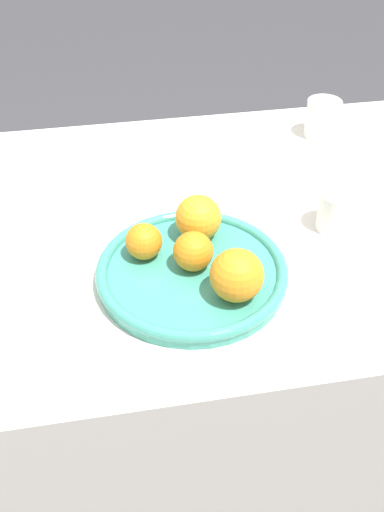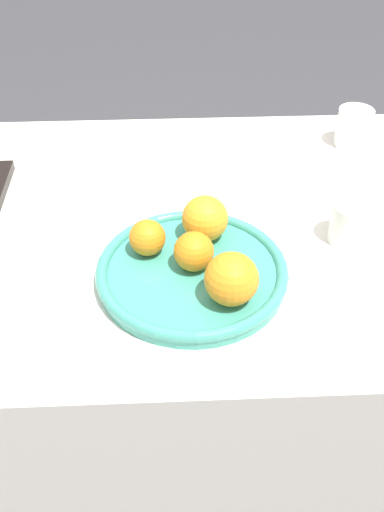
{
  "view_description": "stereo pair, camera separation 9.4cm",
  "coord_description": "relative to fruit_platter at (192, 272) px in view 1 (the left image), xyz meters",
  "views": [
    {
      "loc": [
        -0.09,
        -0.87,
        1.42
      ],
      "look_at": [
        0.04,
        -0.16,
        0.81
      ],
      "focal_mm": 42.0,
      "sensor_mm": 36.0,
      "label": 1
    },
    {
      "loc": [
        0.01,
        -0.88,
        1.42
      ],
      "look_at": [
        0.04,
        -0.16,
        0.81
      ],
      "focal_mm": 42.0,
      "sensor_mm": 36.0,
      "label": 2
    }
  ],
  "objects": [
    {
      "name": "orange_0",
      "position": [
        0.06,
        -0.07,
        0.05
      ],
      "size": [
        0.08,
        0.08,
        0.08
      ],
      "color": "orange",
      "rests_on": "fruit_platter"
    },
    {
      "name": "fruit_platter",
      "position": [
        0.0,
        0.0,
        0.0
      ],
      "size": [
        0.31,
        0.31,
        0.03
      ],
      "color": "teal",
      "rests_on": "table"
    },
    {
      "name": "ground_plane",
      "position": [
        -0.04,
        0.16,
        -0.78
      ],
      "size": [
        12.0,
        12.0,
        0.0
      ],
      "primitive_type": "plane",
      "color": "#38383D"
    },
    {
      "name": "orange_1",
      "position": [
        0.03,
        0.08,
        0.04
      ],
      "size": [
        0.08,
        0.08,
        0.08
      ],
      "color": "orange",
      "rests_on": "fruit_platter"
    },
    {
      "name": "cup_0",
      "position": [
        0.28,
        0.09,
        0.02
      ],
      "size": [
        0.07,
        0.07,
        0.07
      ],
      "color": "white",
      "rests_on": "table"
    },
    {
      "name": "orange_3",
      "position": [
        0.0,
        0.01,
        0.04
      ],
      "size": [
        0.06,
        0.06,
        0.06
      ],
      "color": "orange",
      "rests_on": "fruit_platter"
    },
    {
      "name": "table",
      "position": [
        -0.04,
        0.16,
        -0.4
      ],
      "size": [
        1.32,
        0.8,
        0.76
      ],
      "color": "silver",
      "rests_on": "ground_plane"
    },
    {
      "name": "napkin",
      "position": [
        -0.04,
        0.37,
        -0.01
      ],
      "size": [
        0.11,
        0.11,
        0.01
      ],
      "color": "white",
      "rests_on": "table"
    },
    {
      "name": "cup_1",
      "position": [
        0.37,
        0.42,
        0.02
      ],
      "size": [
        0.08,
        0.08,
        0.08
      ],
      "color": "white",
      "rests_on": "table"
    },
    {
      "name": "orange_2",
      "position": [
        -0.07,
        0.05,
        0.04
      ],
      "size": [
        0.06,
        0.06,
        0.06
      ],
      "color": "orange",
      "rests_on": "fruit_platter"
    }
  ]
}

